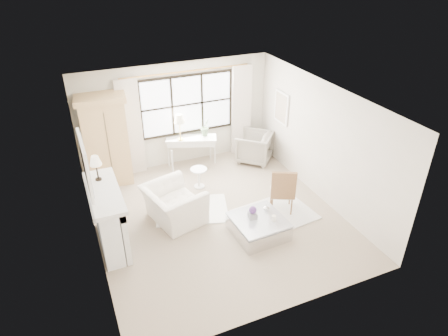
% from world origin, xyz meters
% --- Properties ---
extents(floor, '(5.50, 5.50, 0.00)m').
position_xyz_m(floor, '(0.00, 0.00, 0.00)').
color(floor, tan).
rests_on(floor, ground).
extents(ceiling, '(5.50, 5.50, 0.00)m').
position_xyz_m(ceiling, '(0.00, 0.00, 2.70)').
color(ceiling, white).
rests_on(ceiling, ground).
extents(wall_back, '(5.00, 0.00, 5.00)m').
position_xyz_m(wall_back, '(0.00, 2.75, 1.35)').
color(wall_back, beige).
rests_on(wall_back, ground).
extents(wall_front, '(5.00, 0.00, 5.00)m').
position_xyz_m(wall_front, '(0.00, -2.75, 1.35)').
color(wall_front, white).
rests_on(wall_front, ground).
extents(wall_left, '(0.00, 5.50, 5.50)m').
position_xyz_m(wall_left, '(-2.50, 0.00, 1.35)').
color(wall_left, silver).
rests_on(wall_left, ground).
extents(wall_right, '(0.00, 5.50, 5.50)m').
position_xyz_m(wall_right, '(2.50, 0.00, 1.35)').
color(wall_right, beige).
rests_on(wall_right, ground).
extents(window_pane, '(2.40, 0.02, 1.50)m').
position_xyz_m(window_pane, '(0.30, 2.73, 1.60)').
color(window_pane, white).
rests_on(window_pane, wall_back).
extents(window_frame, '(2.50, 0.04, 1.50)m').
position_xyz_m(window_frame, '(0.30, 2.72, 1.60)').
color(window_frame, black).
rests_on(window_frame, wall_back).
extents(curtain_rod, '(3.30, 0.04, 0.04)m').
position_xyz_m(curtain_rod, '(0.30, 2.67, 2.47)').
color(curtain_rod, '#BB8541').
rests_on(curtain_rod, wall_back).
extents(curtain_left, '(0.55, 0.10, 2.47)m').
position_xyz_m(curtain_left, '(-1.20, 2.65, 1.24)').
color(curtain_left, beige).
rests_on(curtain_left, ground).
extents(curtain_right, '(0.55, 0.10, 2.47)m').
position_xyz_m(curtain_right, '(1.80, 2.65, 1.24)').
color(curtain_right, silver).
rests_on(curtain_right, ground).
extents(fireplace, '(0.58, 1.66, 1.26)m').
position_xyz_m(fireplace, '(-2.27, 0.00, 0.65)').
color(fireplace, silver).
rests_on(fireplace, ground).
extents(mirror_frame, '(0.05, 1.15, 0.95)m').
position_xyz_m(mirror_frame, '(-2.47, 0.00, 1.84)').
color(mirror_frame, white).
rests_on(mirror_frame, wall_left).
extents(mirror_glass, '(0.02, 1.00, 0.80)m').
position_xyz_m(mirror_glass, '(-2.44, 0.00, 1.84)').
color(mirror_glass, silver).
rests_on(mirror_glass, wall_left).
extents(art_frame, '(0.04, 0.62, 0.82)m').
position_xyz_m(art_frame, '(2.47, 1.70, 1.55)').
color(art_frame, white).
rests_on(art_frame, wall_right).
extents(art_canvas, '(0.01, 0.52, 0.72)m').
position_xyz_m(art_canvas, '(2.45, 1.70, 1.55)').
color(art_canvas, '#BEAC93').
rests_on(art_canvas, wall_right).
extents(mantel_lamp, '(0.22, 0.22, 0.51)m').
position_xyz_m(mantel_lamp, '(-2.27, 0.42, 1.65)').
color(mantel_lamp, black).
rests_on(mantel_lamp, fireplace).
extents(armoire, '(1.18, 0.80, 2.24)m').
position_xyz_m(armoire, '(-1.84, 2.42, 1.14)').
color(armoire, tan).
rests_on(armoire, floor).
extents(console_table, '(1.37, 0.88, 0.80)m').
position_xyz_m(console_table, '(0.27, 2.44, 0.40)').
color(console_table, silver).
rests_on(console_table, floor).
extents(console_lamp, '(0.28, 0.28, 0.69)m').
position_xyz_m(console_lamp, '(-0.02, 2.42, 1.36)').
color(console_lamp, '#B99740').
rests_on(console_lamp, console_table).
extents(orchid_plant, '(0.33, 0.31, 0.47)m').
position_xyz_m(orchid_plant, '(0.67, 2.43, 1.04)').
color(orchid_plant, '#5C7B52').
rests_on(orchid_plant, console_table).
extents(side_table, '(0.40, 0.40, 0.51)m').
position_xyz_m(side_table, '(0.06, 1.31, 0.33)').
color(side_table, silver).
rests_on(side_table, floor).
extents(rug_left, '(1.81, 1.50, 0.03)m').
position_xyz_m(rug_left, '(-0.43, 0.45, 0.01)').
color(rug_left, white).
rests_on(rug_left, floor).
extents(rug_right, '(1.73, 1.37, 0.03)m').
position_xyz_m(rug_right, '(1.19, -0.43, 0.02)').
color(rug_right, silver).
rests_on(rug_right, floor).
extents(club_armchair, '(1.31, 1.42, 0.78)m').
position_xyz_m(club_armchair, '(-0.88, 0.28, 0.39)').
color(club_armchair, white).
rests_on(club_armchair, floor).
extents(wingback_chair, '(1.23, 1.23, 0.80)m').
position_xyz_m(wingback_chair, '(1.90, 2.01, 0.40)').
color(wingback_chair, gray).
rests_on(wingback_chair, floor).
extents(french_chair, '(0.65, 0.65, 1.08)m').
position_xyz_m(french_chair, '(1.38, -0.33, 0.31)').
color(french_chair, olive).
rests_on(french_chair, floor).
extents(coffee_table, '(1.05, 1.05, 0.38)m').
position_xyz_m(coffee_table, '(0.54, -0.86, 0.18)').
color(coffee_table, silver).
rests_on(coffee_table, floor).
extents(planter_box, '(0.18, 0.18, 0.12)m').
position_xyz_m(planter_box, '(0.44, -0.78, 0.44)').
color(planter_box, gray).
rests_on(planter_box, coffee_table).
extents(planter_flowers, '(0.15, 0.15, 0.15)m').
position_xyz_m(planter_flowers, '(0.44, -0.78, 0.58)').
color(planter_flowers, '#562E74').
rests_on(planter_flowers, planter_box).
extents(pillar_candle, '(0.09, 0.09, 0.12)m').
position_xyz_m(pillar_candle, '(0.79, -1.02, 0.44)').
color(pillar_candle, white).
rests_on(pillar_candle, coffee_table).
extents(coffee_vase, '(0.14, 0.14, 0.13)m').
position_xyz_m(coffee_vase, '(0.82, -0.66, 0.45)').
color(coffee_vase, silver).
rests_on(coffee_vase, coffee_table).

